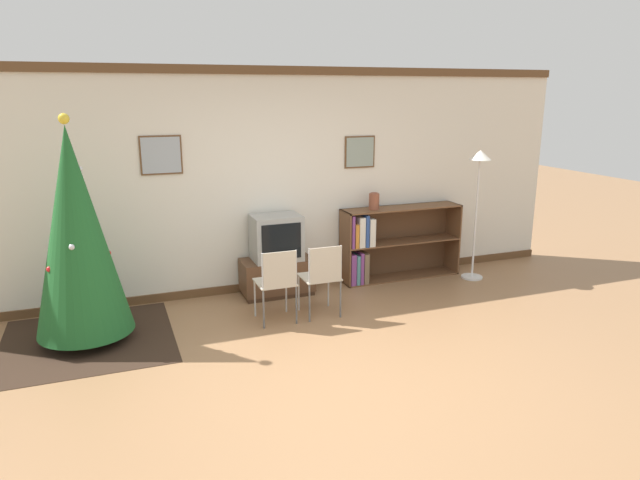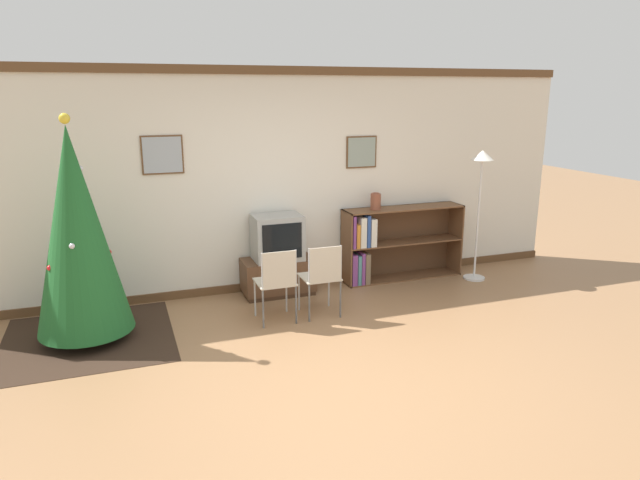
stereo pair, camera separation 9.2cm
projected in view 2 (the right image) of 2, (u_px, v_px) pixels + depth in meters
The scene contains 11 objects.
ground_plane at pixel (343, 374), 5.01m from camera, with size 24.00×24.00×0.00m, color #936B47.
wall_back at pixel (267, 181), 6.92m from camera, with size 8.20×0.11×2.70m.
area_rug at pixel (89, 339), 5.72m from camera, with size 1.63×1.63×0.01m.
christmas_tree at pixel (77, 232), 5.45m from camera, with size 0.92×0.92×2.21m.
tv_console at pixel (278, 276), 6.95m from camera, with size 0.86×0.44×0.44m.
television at pixel (277, 237), 6.83m from camera, with size 0.58×0.43×0.54m.
folding_chair_left at pixel (277, 281), 6.02m from camera, with size 0.40×0.40×0.82m.
folding_chair_right at pixel (322, 276), 6.18m from camera, with size 0.40×0.40×0.82m.
bookshelf at pixel (383, 245), 7.42m from camera, with size 1.62×0.36×0.95m.
vase at pixel (376, 201), 7.23m from camera, with size 0.13×0.13×0.21m.
standing_lamp at pixel (481, 181), 7.25m from camera, with size 0.28×0.28×1.69m.
Camera 2 is at (-1.74, -4.21, 2.41)m, focal length 32.00 mm.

